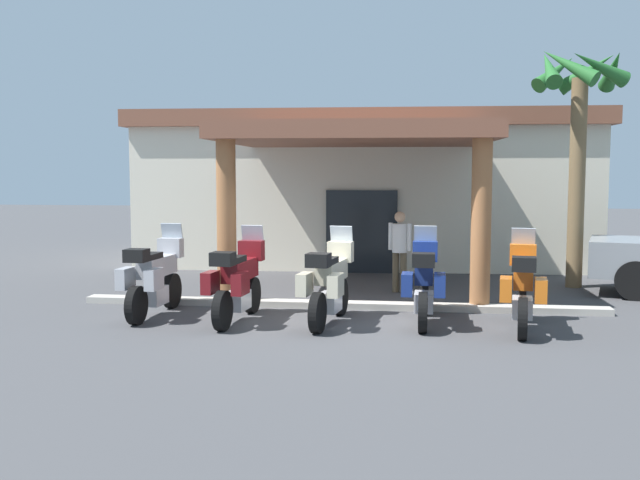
# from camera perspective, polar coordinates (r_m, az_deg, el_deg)

# --- Properties ---
(ground_plane) EXTENTS (80.00, 80.00, 0.00)m
(ground_plane) POSITION_cam_1_polar(r_m,az_deg,el_deg) (12.98, 1.12, -6.14)
(ground_plane) COLOR #424244
(motel_building) EXTENTS (12.72, 11.48, 4.16)m
(motel_building) POSITION_cam_1_polar(r_m,az_deg,el_deg) (21.34, 3.54, 4.16)
(motel_building) COLOR silver
(motel_building) RESTS_ON ground_plane
(motorcycle_silver) EXTENTS (0.72, 2.21, 1.61)m
(motorcycle_silver) POSITION_cam_1_polar(r_m,az_deg,el_deg) (13.45, -12.69, -2.84)
(motorcycle_silver) COLOR black
(motorcycle_silver) RESTS_ON ground_plane
(motorcycle_maroon) EXTENTS (0.74, 2.21, 1.61)m
(motorcycle_maroon) POSITION_cam_1_polar(r_m,az_deg,el_deg) (12.73, -6.40, -3.20)
(motorcycle_maroon) COLOR black
(motorcycle_maroon) RESTS_ON ground_plane
(motorcycle_cream) EXTENTS (0.79, 2.21, 1.61)m
(motorcycle_cream) POSITION_cam_1_polar(r_m,az_deg,el_deg) (12.47, 0.72, -3.35)
(motorcycle_cream) COLOR black
(motorcycle_cream) RESTS_ON ground_plane
(motorcycle_blue) EXTENTS (0.71, 2.21, 1.61)m
(motorcycle_blue) POSITION_cam_1_polar(r_m,az_deg,el_deg) (12.63, 8.04, -3.29)
(motorcycle_blue) COLOR black
(motorcycle_blue) RESTS_ON ground_plane
(motorcycle_orange) EXTENTS (0.78, 2.21, 1.61)m
(motorcycle_orange) POSITION_cam_1_polar(r_m,az_deg,el_deg) (12.43, 15.38, -3.57)
(motorcycle_orange) COLOR black
(motorcycle_orange) RESTS_ON ground_plane
(pedestrian) EXTENTS (0.49, 0.32, 1.73)m
(pedestrian) POSITION_cam_1_polar(r_m,az_deg,el_deg) (15.75, 6.17, -0.43)
(pedestrian) COLOR brown
(pedestrian) RESTS_ON ground_plane
(palm_tree_near_portico) EXTENTS (2.01, 2.15, 5.35)m
(palm_tree_near_portico) POSITION_cam_1_polar(r_m,az_deg,el_deg) (17.28, 19.29, 9.48)
(palm_tree_near_portico) COLOR brown
(palm_tree_near_portico) RESTS_ON ground_plane
(curb_strip) EXTENTS (9.93, 0.36, 0.12)m
(curb_strip) POSITION_cam_1_polar(r_m,az_deg,el_deg) (14.02, 1.46, -5.02)
(curb_strip) COLOR #ADA89E
(curb_strip) RESTS_ON ground_plane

